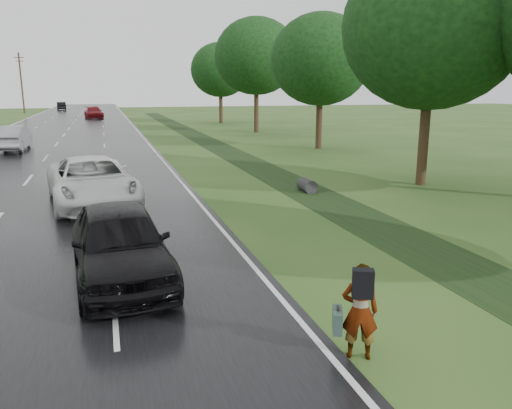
{
  "coord_description": "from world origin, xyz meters",
  "views": [
    {
      "loc": [
        3.53,
        -8.93,
        4.21
      ],
      "look_at": [
        7.15,
        2.99,
        1.3
      ],
      "focal_mm": 35.0,
      "sensor_mm": 36.0,
      "label": 1
    }
  ],
  "objects": [
    {
      "name": "white_pickup",
      "position": [
        3.0,
        9.91,
        0.9
      ],
      "size": [
        3.67,
        6.53,
        1.72
      ],
      "primitive_type": "imported",
      "rotation": [
        0.0,
        0.0,
        0.13
      ],
      "color": "white",
      "rests_on": "road"
    },
    {
      "name": "silver_sedan",
      "position": [
        -2.5,
        28.46,
        0.9
      ],
      "size": [
        2.0,
        5.27,
        1.72
      ],
      "primitive_type": "imported",
      "rotation": [
        0.0,
        0.0,
        3.11
      ],
      "color": "gray",
      "rests_on": "road"
    },
    {
      "name": "dark_sedan",
      "position": [
        3.71,
        2.0,
        0.89
      ],
      "size": [
        2.35,
        5.09,
        1.69
      ],
      "primitive_type": "imported",
      "rotation": [
        0.0,
        0.0,
        0.07
      ],
      "color": "black",
      "rests_on": "road"
    },
    {
      "name": "tree_east_f",
      "position": [
        17.5,
        52.0,
        6.37
      ],
      "size": [
        7.2,
        7.2,
        9.62
      ],
      "color": "#362916",
      "rests_on": "ground"
    },
    {
      "name": "center_line",
      "position": [
        0.0,
        45.0,
        0.04
      ],
      "size": [
        0.12,
        180.0,
        0.01
      ],
      "primitive_type": "cube",
      "color": "silver",
      "rests_on": "road"
    },
    {
      "name": "edge_stripe_east",
      "position": [
        6.75,
        45.0,
        0.04
      ],
      "size": [
        0.12,
        180.0,
        0.01
      ],
      "primitive_type": "cube",
      "color": "silver",
      "rests_on": "road"
    },
    {
      "name": "tree_east_b",
      "position": [
        17.0,
        10.0,
        6.68
      ],
      "size": [
        7.6,
        7.6,
        10.11
      ],
      "color": "#362916",
      "rests_on": "ground"
    },
    {
      "name": "utility_pole_distant",
      "position": [
        -9.2,
        85.0,
        5.2
      ],
      "size": [
        1.6,
        0.26,
        10.0
      ],
      "color": "#362916",
      "rests_on": "ground"
    },
    {
      "name": "tree_east_c",
      "position": [
        18.2,
        24.0,
        6.14
      ],
      "size": [
        7.0,
        7.0,
        9.29
      ],
      "color": "#362916",
      "rests_on": "ground"
    },
    {
      "name": "pedestrian",
      "position": [
        7.18,
        -2.47,
        0.82
      ],
      "size": [
        0.77,
        0.81,
        1.58
      ],
      "rotation": [
        0.0,
        0.0,
        2.73
      ],
      "color": "#A5998C",
      "rests_on": "ground"
    },
    {
      "name": "far_car_dark",
      "position": [
        -4.1,
        97.4,
        0.82
      ],
      "size": [
        1.98,
        4.82,
        1.55
      ],
      "primitive_type": "imported",
      "rotation": [
        0.0,
        0.0,
        3.22
      ],
      "color": "black",
      "rests_on": "road"
    },
    {
      "name": "drainage_ditch",
      "position": [
        11.5,
        18.71,
        0.04
      ],
      "size": [
        2.2,
        120.0,
        0.56
      ],
      "color": "black",
      "rests_on": "ground"
    },
    {
      "name": "tree_east_d",
      "position": [
        17.8,
        38.0,
        7.15
      ],
      "size": [
        8.0,
        8.0,
        10.76
      ],
      "color": "#362916",
      "rests_on": "ground"
    },
    {
      "name": "road",
      "position": [
        0.0,
        45.0,
        0.02
      ],
      "size": [
        14.0,
        180.0,
        0.04
      ],
      "primitive_type": "cube",
      "color": "black",
      "rests_on": "ground"
    },
    {
      "name": "far_car_red",
      "position": [
        2.33,
        66.67,
        0.85
      ],
      "size": [
        2.92,
        5.79,
        1.61
      ],
      "primitive_type": "imported",
      "rotation": [
        0.0,
        0.0,
        0.12
      ],
      "color": "maroon",
      "rests_on": "road"
    }
  ]
}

